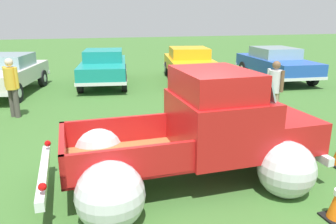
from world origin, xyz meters
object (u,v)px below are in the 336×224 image
Objects in this scene: show_car_3 at (276,62)px; show_car_1 at (104,66)px; spectator_0 at (275,87)px; vintage_pickup_truck at (204,137)px; show_car_0 at (7,73)px; spectator_2 at (12,84)px; show_car_2 at (189,63)px.

show_car_1 is at bearing -93.37° from show_car_3.
spectator_0 reaches higher than show_car_3.
vintage_pickup_truck reaches higher than spectator_0.
show_car_0 is 3.30m from spectator_2.
show_car_0 is at bearing 123.57° from spectator_0.
show_car_3 is (11.00, -0.31, 0.01)m from show_car_0.
show_car_2 is (7.28, 0.68, 0.00)m from show_car_0.
show_car_3 is 6.32m from spectator_0.
show_car_0 and show_car_3 have the same top height.
vintage_pickup_truck is 9.26m from show_car_2.
show_car_2 is at bearing 71.93° from spectator_0.
show_car_2 is 3.84m from show_car_3.
spectator_0 is (3.93, -6.30, 0.15)m from show_car_1.
show_car_3 is at bearing 36.27° from spectator_0.
show_car_1 is (-0.86, 8.87, 0.02)m from vintage_pickup_truck.
show_car_3 is (3.71, -0.99, 0.00)m from show_car_2.
vintage_pickup_truck is 8.91m from show_car_1.
show_car_0 is 7.32m from show_car_2.
show_car_2 is 7.71m from spectator_2.
spectator_2 is at bearing -49.36° from show_car_2.
show_car_1 is 1.02× the size of show_car_2.
show_car_0 is 0.97× the size of show_car_3.
spectator_0 is 7.21m from spectator_2.
show_car_2 is (2.88, 8.80, 0.03)m from vintage_pickup_truck.
spectator_0 is at bearing -29.14° from show_car_3.
show_car_1 is at bearing 102.11° from spectator_0.
vintage_pickup_truck reaches higher than spectator_2.
spectator_0 is at bearing -68.61° from spectator_2.
show_car_1 is (3.54, 0.75, 0.00)m from show_car_0.
vintage_pickup_truck reaches higher than show_car_1.
show_car_2 is 6.24m from spectator_0.
spectator_2 is at bearing -69.48° from show_car_3.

